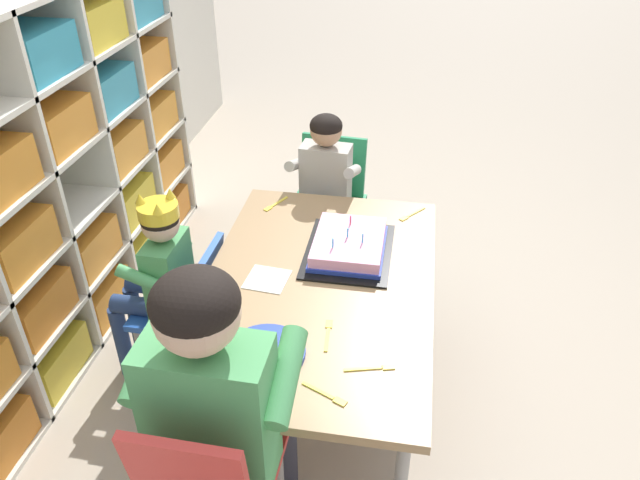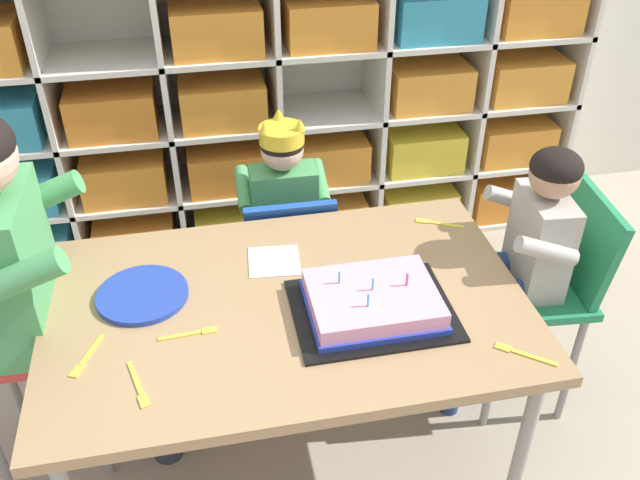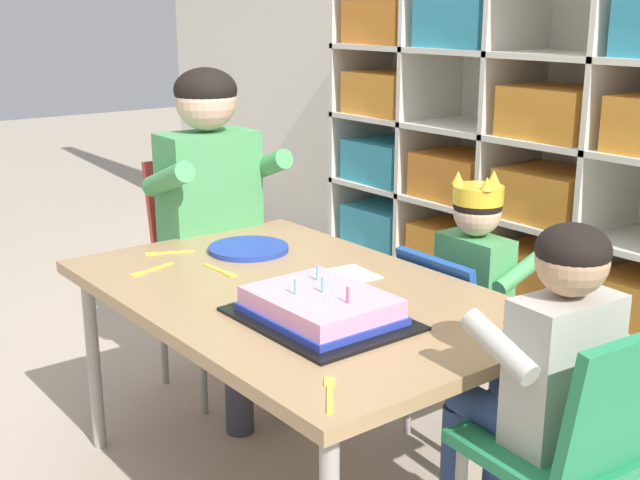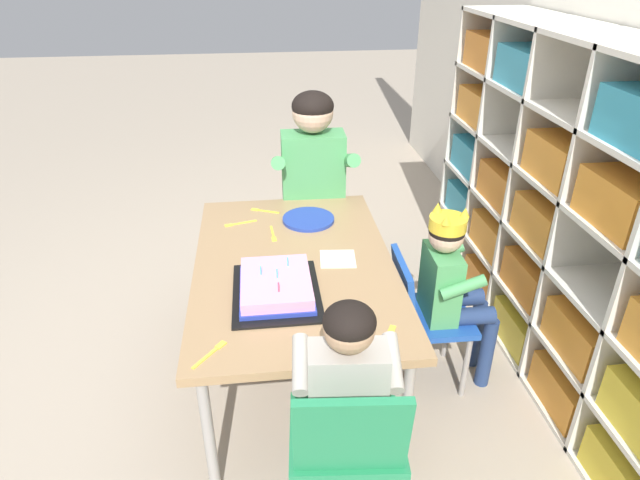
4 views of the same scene
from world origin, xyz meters
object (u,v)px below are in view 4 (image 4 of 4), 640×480
at_px(fork_near_child_seat, 389,337).
at_px(fork_scattered_mid_table, 263,211).
at_px(paper_plate_stack, 308,219).
at_px(fork_by_napkin, 273,235).
at_px(fork_at_table_front_edge, 238,223).
at_px(classroom_chair_guest_side, 347,444).
at_px(birthday_cake_on_tray, 276,287).
at_px(guest_at_table_side, 346,384).
at_px(classroom_chair_adult_side, 312,206).
at_px(child_with_crown, 451,279).
at_px(activity_table, 294,272).
at_px(classroom_chair_blue, 422,311).
at_px(fork_near_cake_tray, 211,353).
at_px(adult_helper_seated, 314,179).

xyz_separation_m(fork_near_child_seat, fork_scattered_mid_table, (-0.96, -0.37, 0.00)).
xyz_separation_m(paper_plate_stack, fork_by_napkin, (0.12, -0.16, -0.01)).
distance_m(fork_at_table_front_edge, fork_by_napkin, 0.19).
height_order(classroom_chair_guest_side, birthday_cake_on_tray, classroom_chair_guest_side).
height_order(guest_at_table_side, fork_near_child_seat, guest_at_table_side).
relative_size(classroom_chair_adult_side, fork_near_child_seat, 5.90).
height_order(classroom_chair_adult_side, fork_at_table_front_edge, classroom_chair_adult_side).
relative_size(classroom_chair_guest_side, fork_at_table_front_edge, 4.98).
relative_size(child_with_crown, fork_scattered_mid_table, 6.11).
bearing_deg(guest_at_table_side, activity_table, -76.98).
height_order(classroom_chair_blue, fork_scattered_mid_table, classroom_chair_blue).
bearing_deg(activity_table, classroom_chair_guest_side, 6.21).
relative_size(child_with_crown, fork_near_child_seat, 6.20).
height_order(classroom_chair_guest_side, fork_at_table_front_edge, classroom_chair_guest_side).
bearing_deg(fork_near_cake_tray, fork_near_child_seat, 129.85).
bearing_deg(activity_table, guest_at_table_side, 7.92).
bearing_deg(classroom_chair_adult_side, paper_plate_stack, -97.57).
bearing_deg(fork_near_child_seat, classroom_chair_blue, 175.98).
xyz_separation_m(fork_near_child_seat, fork_by_napkin, (-0.72, -0.33, 0.00)).
bearing_deg(fork_scattered_mid_table, fork_at_table_front_edge, -108.92).
bearing_deg(fork_near_child_seat, birthday_cake_on_tray, -102.75).
xyz_separation_m(guest_at_table_side, birthday_cake_on_tray, (-0.47, -0.17, 0.03)).
distance_m(activity_table, guest_at_table_side, 0.67).
relative_size(activity_table, fork_near_cake_tray, 9.97).
relative_size(classroom_chair_guest_side, fork_near_child_seat, 5.49).
bearing_deg(classroom_chair_blue, paper_plate_stack, 44.97).
bearing_deg(paper_plate_stack, fork_near_child_seat, 11.44).
xyz_separation_m(activity_table, classroom_chair_adult_side, (-0.72, 0.15, -0.06)).
bearing_deg(classroom_chair_blue, birthday_cake_on_tray, 102.83).
height_order(classroom_chair_adult_side, birthday_cake_on_tray, classroom_chair_adult_side).
bearing_deg(fork_near_child_seat, child_with_crown, 166.44).
relative_size(classroom_chair_adult_side, birthday_cake_on_tray, 1.95).
height_order(classroom_chair_adult_side, paper_plate_stack, classroom_chair_adult_side).
xyz_separation_m(fork_scattered_mid_table, fork_by_napkin, (0.24, 0.03, 0.00)).
height_order(activity_table, fork_near_child_seat, fork_near_child_seat).
xyz_separation_m(child_with_crown, classroom_chair_adult_side, (-0.80, -0.46, -0.03)).
height_order(fork_scattered_mid_table, fork_near_cake_tray, same).
relative_size(activity_table, child_with_crown, 1.49).
relative_size(classroom_chair_guest_side, fork_scattered_mid_table, 5.40).
bearing_deg(adult_helper_seated, birthday_cake_on_tray, -104.42).
bearing_deg(child_with_crown, birthday_cake_on_tray, 100.98).
distance_m(classroom_chair_blue, fork_by_napkin, 0.69).
bearing_deg(classroom_chair_guest_side, classroom_chair_blue, -116.26).
xyz_separation_m(guest_at_table_side, fork_scattered_mid_table, (-1.14, -0.20, 0.00)).
bearing_deg(paper_plate_stack, fork_near_cake_tray, -24.01).
height_order(classroom_chair_blue, birthday_cake_on_tray, birthday_cake_on_tray).
bearing_deg(child_with_crown, activity_table, 83.54).
distance_m(classroom_chair_blue, guest_at_table_side, 0.75).
bearing_deg(fork_near_cake_tray, paper_plate_stack, -165.38).
bearing_deg(classroom_chair_guest_side, fork_at_table_front_edge, -69.94).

